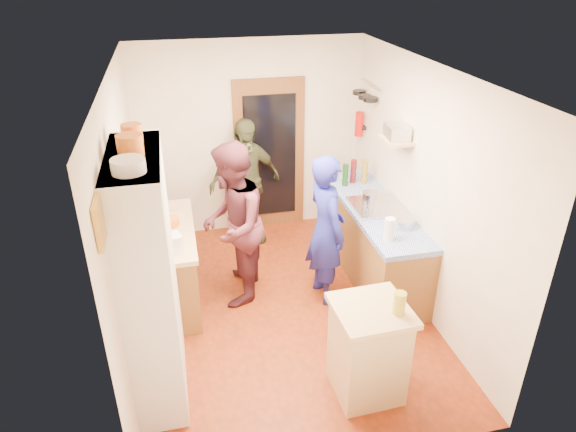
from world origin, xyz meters
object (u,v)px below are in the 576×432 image
object	(u,v)px
island_base	(368,352)
person_left	(236,223)
right_counter_base	(371,241)
person_hob	(330,230)
person_back	(246,183)
hutch_body	(150,280)

from	to	relation	value
island_base	person_left	bearing A→B (deg)	117.62
right_counter_base	person_hob	bearing A→B (deg)	-149.92
right_counter_base	island_base	size ratio (longest dim) A/B	2.56
person_back	island_base	bearing A→B (deg)	-98.00
island_base	person_hob	world-z (taller)	person_hob
person_hob	hutch_body	bearing A→B (deg)	107.48
person_hob	person_left	world-z (taller)	person_left
hutch_body	island_base	bearing A→B (deg)	-16.74
right_counter_base	person_back	size ratio (longest dim) A/B	1.28
person_left	right_counter_base	bearing A→B (deg)	109.07
person_left	person_back	bearing A→B (deg)	-178.73
person_back	person_hob	bearing A→B (deg)	-84.32
person_hob	person_back	bearing A→B (deg)	16.46
person_hob	island_base	bearing A→B (deg)	167.67
island_base	person_hob	size ratio (longest dim) A/B	0.51
person_left	person_back	distance (m)	1.22
right_counter_base	island_base	bearing A→B (deg)	-111.84
hutch_body	person_left	size ratio (longest dim) A/B	1.20
person_hob	person_back	distance (m)	1.60
right_counter_base	person_left	size ratio (longest dim) A/B	1.20
right_counter_base	island_base	xyz separation A→B (m)	(-0.73, -1.83, 0.01)
right_counter_base	person_hob	world-z (taller)	person_hob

